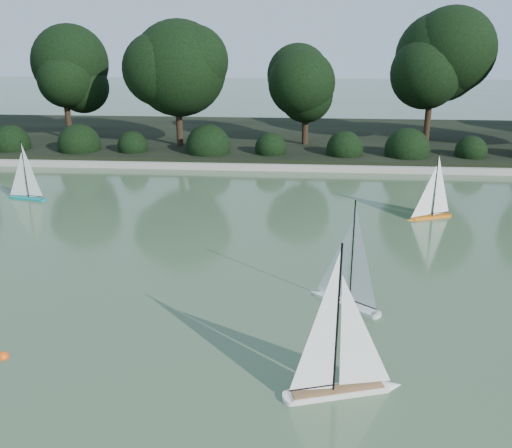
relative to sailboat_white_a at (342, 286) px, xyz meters
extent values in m
plane|color=#364E2F|center=(-1.52, -0.71, -0.27)|extent=(80.00, 80.00, 0.00)
cube|color=gray|center=(-1.52, 8.29, -0.18)|extent=(40.00, 0.35, 0.18)
cube|color=black|center=(-1.52, 12.29, -0.12)|extent=(40.00, 8.00, 0.30)
cylinder|color=black|center=(-8.52, 11.09, 0.41)|extent=(0.20, 0.20, 1.37)
sphere|color=black|center=(-8.52, 11.09, 2.10)|extent=(2.24, 2.24, 2.24)
cylinder|color=black|center=(-4.52, 10.19, 0.55)|extent=(0.20, 0.20, 1.66)
sphere|color=black|center=(-4.52, 10.19, 2.58)|extent=(2.66, 2.66, 2.66)
cylinder|color=black|center=(-0.52, 10.69, 0.36)|extent=(0.20, 0.20, 1.26)
sphere|color=black|center=(-0.52, 10.69, 1.93)|extent=(2.10, 2.10, 2.10)
cylinder|color=black|center=(3.48, 11.39, 0.59)|extent=(0.20, 0.20, 1.73)
sphere|color=black|center=(3.48, 11.39, 2.71)|extent=(2.80, 2.80, 2.80)
sphere|color=black|center=(-9.52, 9.19, 0.18)|extent=(1.10, 1.10, 1.10)
sphere|color=black|center=(-7.52, 9.19, 0.18)|extent=(1.10, 1.10, 1.10)
sphere|color=black|center=(-5.52, 9.19, 0.18)|extent=(1.10, 1.10, 1.10)
sphere|color=black|center=(-3.52, 9.19, 0.18)|extent=(1.10, 1.10, 1.10)
sphere|color=black|center=(-1.52, 9.19, 0.18)|extent=(1.10, 1.10, 1.10)
sphere|color=black|center=(0.48, 9.19, 0.18)|extent=(1.10, 1.10, 1.10)
sphere|color=black|center=(2.48, 9.19, 0.18)|extent=(1.10, 1.10, 1.10)
sphere|color=black|center=(4.48, 9.19, 0.18)|extent=(1.10, 1.10, 1.10)
cube|color=silver|center=(0.07, -0.06, -0.22)|extent=(0.92, 0.81, 0.10)
cone|color=silver|center=(-0.38, 0.32, -0.22)|extent=(0.29, 0.29, 0.20)
cylinder|color=silver|center=(0.47, -0.39, -0.22)|extent=(0.17, 0.17, 0.10)
cylinder|color=black|center=(0.11, -0.09, 0.62)|extent=(0.03, 0.03, 1.59)
cylinder|color=black|center=(0.29, -0.24, -0.11)|extent=(0.37, 0.31, 0.02)
cube|color=white|center=(-0.18, -2.24, -0.22)|extent=(1.17, 0.56, 0.11)
cone|color=white|center=(0.46, -2.05, -0.22)|extent=(0.29, 0.29, 0.23)
cylinder|color=white|center=(-0.73, -2.41, -0.22)|extent=(0.17, 0.17, 0.11)
cube|color=olive|center=(-0.18, -2.24, -0.15)|extent=(1.06, 0.47, 0.01)
cylinder|color=black|center=(-0.23, -2.26, 0.73)|extent=(0.03, 0.03, 1.78)
cylinder|color=black|center=(-0.48, -2.33, -0.09)|extent=(0.51, 0.17, 0.02)
cube|color=orange|center=(2.18, 4.19, -0.23)|extent=(0.90, 0.52, 0.09)
cone|color=orange|center=(1.71, 3.98, -0.23)|extent=(0.24, 0.24, 0.18)
cylinder|color=orange|center=(2.60, 4.37, -0.23)|extent=(0.14, 0.14, 0.09)
cylinder|color=black|center=(2.23, 4.21, 0.51)|extent=(0.02, 0.02, 1.39)
cylinder|color=black|center=(2.41, 4.29, -0.13)|extent=(0.38, 0.18, 0.01)
cube|color=#067C76|center=(-7.16, 4.90, -0.23)|extent=(0.91, 0.37, 0.09)
cone|color=#067C76|center=(-7.66, 5.01, -0.23)|extent=(0.21, 0.21, 0.18)
cylinder|color=#067C76|center=(-6.72, 4.80, -0.23)|extent=(0.13, 0.13, 0.09)
cylinder|color=black|center=(-7.11, 4.89, 0.51)|extent=(0.02, 0.02, 1.38)
cylinder|color=black|center=(-6.92, 4.85, -0.13)|extent=(0.40, 0.11, 0.01)
sphere|color=#F94F0D|center=(-4.31, -1.82, -0.27)|extent=(0.15, 0.15, 0.15)
camera|label=1|loc=(-0.68, -7.74, 3.64)|focal=40.00mm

